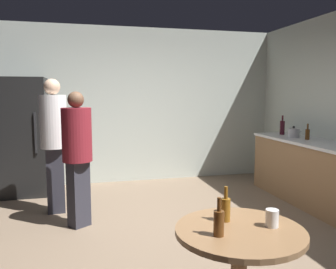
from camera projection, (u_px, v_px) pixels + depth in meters
ground_plane at (167, 244)px, 3.73m from camera, size 5.20×5.20×0.10m
wall_back at (131, 105)px, 6.10m from camera, size 5.32×0.06×2.70m
refrigerator at (24, 137)px, 5.32m from camera, size 0.70×0.68×1.80m
kitchen_counter at (311, 172)px, 4.91m from camera, size 0.64×2.20×0.90m
kettle at (294, 133)px, 5.20m from camera, size 0.24×0.17×0.18m
wine_bottle_on_counter at (282, 127)px, 5.59m from camera, size 0.08×0.08×0.31m
beer_bottle_on_counter at (307, 134)px, 4.97m from camera, size 0.06×0.06×0.23m
foreground_table at (239, 245)px, 2.14m from camera, size 0.80×0.80×0.73m
beer_bottle_amber at (226, 209)px, 2.24m from camera, size 0.06×0.06×0.23m
beer_bottle_brown at (219, 222)px, 2.01m from camera, size 0.06×0.06×0.23m
plastic_cup_white at (272, 218)px, 2.15m from camera, size 0.08×0.08×0.11m
person_in_maroon_shirt at (77, 149)px, 4.00m from camera, size 0.47×0.47×1.58m
person_in_white_shirt at (54, 135)px, 4.46m from camera, size 0.36×0.36×1.75m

